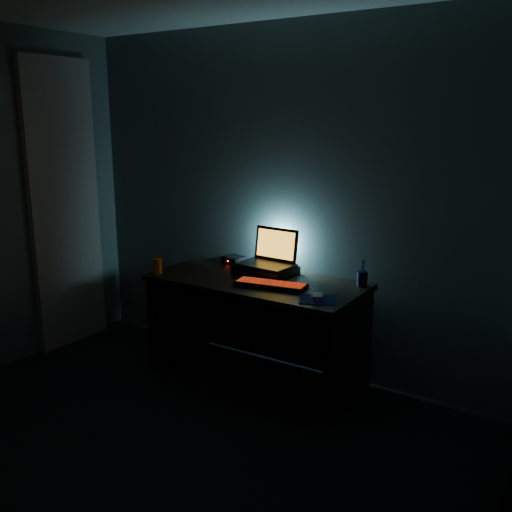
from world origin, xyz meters
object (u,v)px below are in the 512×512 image
(mouse, at_px, (318,297))
(juice_glass, at_px, (157,266))
(laptop, at_px, (270,256))
(pen_cup, at_px, (362,279))
(router, at_px, (234,260))
(keyboard, at_px, (271,284))

(mouse, distance_m, juice_glass, 1.25)
(laptop, relative_size, juice_glass, 3.60)
(laptop, distance_m, mouse, 0.70)
(mouse, height_order, juice_glass, juice_glass)
(mouse, bearing_deg, pen_cup, 50.95)
(laptop, height_order, router, laptop)
(keyboard, relative_size, mouse, 5.06)
(laptop, xyz_separation_m, keyboard, (0.19, -0.30, -0.11))
(laptop, xyz_separation_m, pen_cup, (0.70, 0.04, -0.07))
(laptop, distance_m, juice_glass, 0.81)
(keyboard, relative_size, pen_cup, 4.96)
(mouse, relative_size, pen_cup, 0.98)
(juice_glass, relative_size, router, 0.60)
(keyboard, bearing_deg, router, 136.18)
(juice_glass, height_order, router, juice_glass)
(pen_cup, height_order, juice_glass, juice_glass)
(laptop, height_order, pen_cup, laptop)
(laptop, relative_size, router, 2.17)
(keyboard, bearing_deg, laptop, 113.04)
(laptop, xyz_separation_m, mouse, (0.58, -0.39, -0.10))
(pen_cup, bearing_deg, keyboard, -146.81)
(keyboard, distance_m, juice_glass, 0.87)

